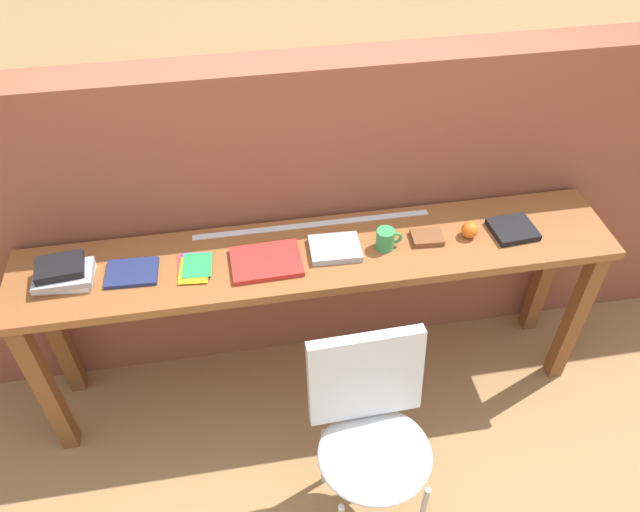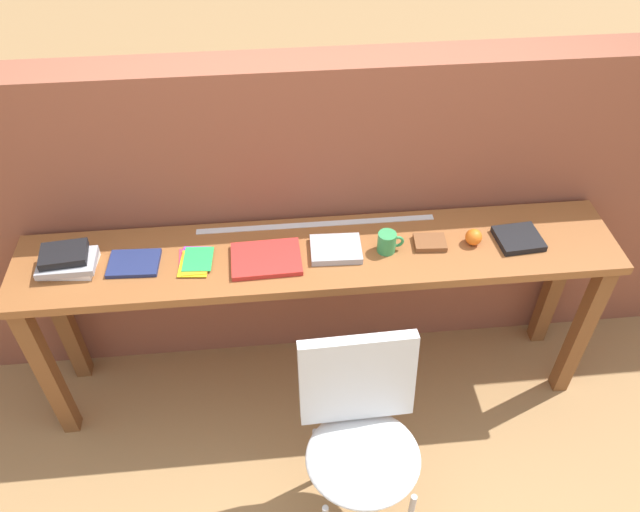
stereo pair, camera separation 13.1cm
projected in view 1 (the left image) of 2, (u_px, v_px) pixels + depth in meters
The scene contains 14 objects.
ground_plane at pixel (329, 430), 2.95m from camera, with size 40.00×40.00×0.00m, color #9E7547.
brick_wall_back at pixel (306, 218), 2.88m from camera, with size 6.00×0.20×1.56m, color brown.
sideboard at pixel (318, 275), 2.66m from camera, with size 2.50×0.44×0.88m.
chair_white_moulded at pixel (371, 428), 2.37m from camera, with size 0.45×0.46×0.89m.
book_stack_leftmost at pixel (62, 274), 2.42m from camera, with size 0.24×0.17×0.09m.
magazine_cycling at pixel (132, 273), 2.46m from camera, with size 0.20×0.15×0.02m, color navy.
pamphlet_pile_colourful at pixel (194, 268), 2.49m from camera, with size 0.15×0.19×0.01m.
book_open_centre at pixel (266, 262), 2.51m from camera, with size 0.28×0.21×0.02m, color red.
book_grey_hardcover at pixel (335, 248), 2.56m from camera, with size 0.21×0.16×0.03m, color #9E9EA3.
mug at pixel (386, 239), 2.55m from camera, with size 0.11×0.08×0.09m.
leather_journal_brown at pixel (427, 237), 2.61m from camera, with size 0.13×0.10×0.02m, color brown.
sports_ball_small at pixel (470, 230), 2.61m from camera, with size 0.07×0.07×0.07m, color orange.
book_repair_rightmost at pixel (513, 229), 2.65m from camera, with size 0.18×0.17×0.03m, color black.
ruler_metal_back_edge at pixel (313, 225), 2.69m from camera, with size 1.03×0.03×0.00m, color silver.
Camera 1 is at (-0.31, -1.56, 2.62)m, focal length 35.00 mm.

